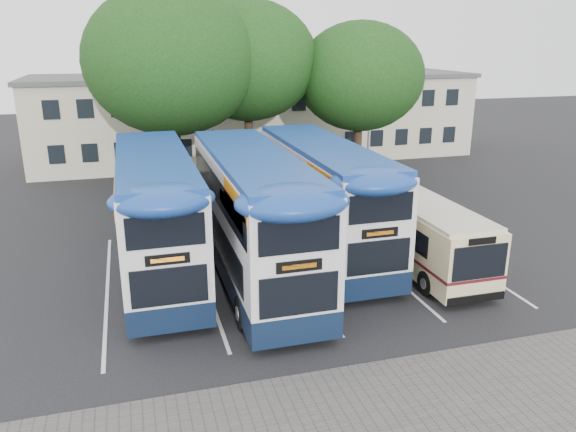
% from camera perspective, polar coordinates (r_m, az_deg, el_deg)
% --- Properties ---
extents(ground, '(120.00, 120.00, 0.00)m').
position_cam_1_polar(ground, '(19.52, 15.55, -9.61)').
color(ground, black).
rests_on(ground, ground).
extents(paving_strip, '(40.00, 6.00, 0.01)m').
position_cam_1_polar(paving_strip, '(15.02, 18.95, -18.95)').
color(paving_strip, '#595654').
rests_on(paving_strip, ground).
extents(bay_lines, '(14.12, 11.00, 0.01)m').
position_cam_1_polar(bay_lines, '(22.24, 0.46, -5.45)').
color(bay_lines, silver).
rests_on(bay_lines, ground).
extents(depot_building, '(32.40, 8.40, 6.20)m').
position_cam_1_polar(depot_building, '(43.05, -3.07, 10.17)').
color(depot_building, beige).
rests_on(depot_building, ground).
extents(lamp_post, '(0.25, 1.05, 9.06)m').
position_cam_1_polar(lamp_post, '(38.10, 8.38, 11.97)').
color(lamp_post, gray).
rests_on(lamp_post, ground).
extents(tree_left, '(9.33, 9.33, 11.53)m').
position_cam_1_polar(tree_left, '(31.71, -11.75, 15.18)').
color(tree_left, black).
rests_on(tree_left, ground).
extents(tree_mid, '(8.11, 8.11, 10.94)m').
position_cam_1_polar(tree_mid, '(33.67, -4.15, 15.47)').
color(tree_mid, black).
rests_on(tree_mid, ground).
extents(tree_right, '(7.54, 7.54, 9.76)m').
position_cam_1_polar(tree_right, '(34.53, 7.34, 13.87)').
color(tree_right, black).
rests_on(tree_right, ground).
extents(bus_dd_left, '(2.71, 11.16, 4.65)m').
position_cam_1_polar(bus_dd_left, '(21.76, -13.24, 0.71)').
color(bus_dd_left, '#0E1C35').
rests_on(bus_dd_left, ground).
extents(bus_dd_mid, '(2.79, 11.49, 4.79)m').
position_cam_1_polar(bus_dd_mid, '(20.70, -3.56, 0.51)').
color(bus_dd_mid, '#0E1C35').
rests_on(bus_dd_mid, ground).
extents(bus_dd_right, '(2.69, 11.11, 4.63)m').
position_cam_1_polar(bus_dd_right, '(23.43, 3.55, 2.33)').
color(bus_dd_right, '#0E1C35').
rests_on(bus_dd_right, ground).
extents(bus_single, '(2.31, 9.09, 2.71)m').
position_cam_1_polar(bus_single, '(23.19, 12.51, -0.85)').
color(bus_single, beige).
rests_on(bus_single, ground).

